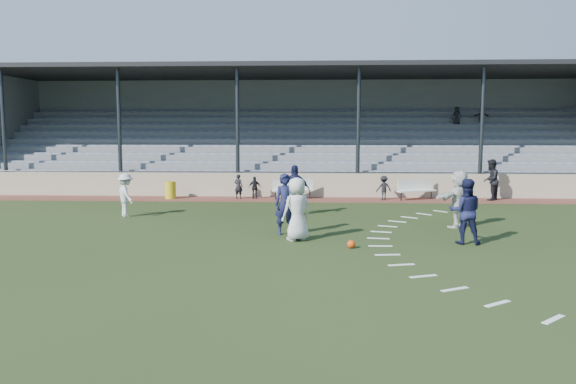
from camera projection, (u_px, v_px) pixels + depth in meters
The scene contains 19 objects.
ground at pixel (284, 245), 16.65m from camera, with size 90.00×90.00×0.00m, color #233315.
cinder_track at pixel (296, 199), 27.06m from camera, with size 34.00×2.00×0.02m, color brown.
retaining_wall at pixel (297, 185), 28.04m from camera, with size 34.00×0.18×1.20m, color tan.
bench_left at pixel (293, 187), 27.10m from camera, with size 2.03×1.01×0.95m.
bench_right at pixel (416, 188), 26.91m from camera, with size 1.99×1.25×0.95m.
trash_bin at pixel (171, 190), 27.31m from camera, with size 0.52×0.52×0.84m, color gold.
football at pixel (351, 244), 16.20m from camera, with size 0.24×0.24×0.24m, color #DA420C.
player_white_lead at pixel (297, 209), 17.23m from camera, with size 0.96×0.62×1.96m, color silver.
player_navy_lead at pixel (286, 204), 18.21m from camera, with size 0.73×0.48×1.99m, color #15193C.
player_navy_mid at pixel (465, 211), 16.75m from camera, with size 0.95×0.74×1.96m, color #15193C.
player_white_wing at pixel (126, 195), 21.84m from camera, with size 1.10×0.63×1.71m, color silver.
player_navy_wing at pixel (295, 190), 22.23m from camera, with size 1.17×0.49×1.99m, color #15193C.
player_white_back at pixel (459, 199), 19.51m from camera, with size 1.87×0.60×2.01m, color silver.
official at pixel (491, 180), 26.64m from camera, with size 0.95×0.74×1.95m, color black.
sub_left_near at pixel (238, 186), 27.29m from camera, with size 0.43×0.29×1.19m, color black.
sub_left_far at pixel (255, 188), 27.27m from camera, with size 0.63×0.26×1.08m, color black.
sub_right at pixel (384, 188), 26.86m from camera, with size 0.74×0.43×1.15m, color black.
grandstand at pixel (300, 149), 32.53m from camera, with size 34.60×9.00×6.61m.
penalty_arc at pixel (424, 246), 16.44m from camera, with size 3.89×14.63×0.01m.
Camera 1 is at (0.97, -16.33, 3.49)m, focal length 35.00 mm.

